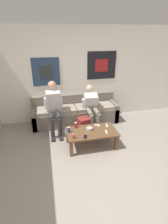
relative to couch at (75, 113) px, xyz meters
The scene contains 15 objects.
ground_plane 2.12m from the couch, 86.71° to the right, with size 18.00×18.00×0.00m, color gray.
wall_back 1.06m from the couch, 70.58° to the left, with size 10.00×0.07×2.55m.
couch is the anchor object (origin of this frame).
coffee_table 1.23m from the couch, 83.04° to the right, with size 1.11×0.62×0.39m.
person_seated_adult 0.80m from the couch, 149.96° to the right, with size 0.47×0.83×1.28m.
person_seated_teen 0.60m from the couch, 41.61° to the right, with size 0.47×0.88×1.10m.
backpack 0.66m from the couch, 80.00° to the right, with size 0.36×0.35×0.42m.
ceramic_bowl 1.17m from the couch, 84.40° to the right, with size 0.14×0.14×0.06m.
pillar_candle 1.45m from the couch, 101.67° to the right, with size 0.07×0.07×0.10m.
drink_can_blue 1.22m from the couch, 106.82° to the right, with size 0.07×0.07×0.12m.
drink_can_red 1.02m from the couch, 99.42° to the right, with size 0.07×0.07×0.12m.
game_controller_near_left 1.22m from the couch, 63.06° to the right, with size 0.06×0.15×0.03m.
game_controller_near_right 1.07m from the couch, 71.32° to the right, with size 0.13×0.12×0.03m.
game_controller_far_center 1.42m from the couch, 71.74° to the right, with size 0.05×0.15×0.03m.
cell_phone 1.42m from the couch, 91.69° to the right, with size 0.10×0.15×0.01m.
Camera 1 is at (-0.86, -2.32, 2.37)m, focal length 28.00 mm.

